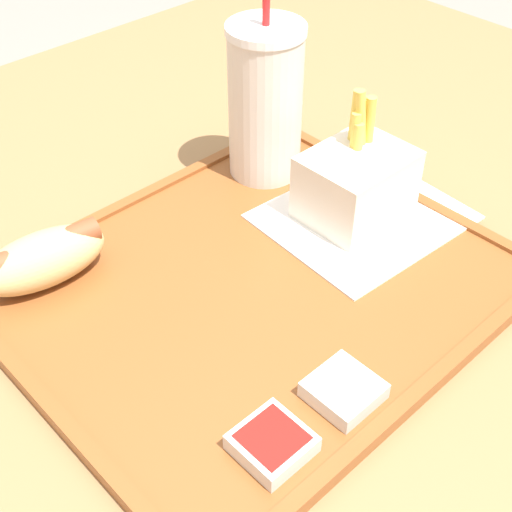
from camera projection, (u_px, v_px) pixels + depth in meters
name	position (u px, v px, depth m)	size (l,w,h in m)	color
food_tray	(256.00, 286.00, 0.62)	(0.41, 0.35, 0.01)	brown
paper_napkin	(363.00, 217.00, 0.69)	(0.19, 0.16, 0.00)	white
soda_cup	(265.00, 102.00, 0.70)	(0.08, 0.08, 0.19)	silver
hot_dog_far	(42.00, 258.00, 0.60)	(0.12, 0.07, 0.05)	#DBB270
fries_carton	(355.00, 182.00, 0.67)	(0.10, 0.08, 0.12)	silver
sauce_cup_mayo	(344.00, 390.00, 0.52)	(0.05, 0.05, 0.02)	silver
sauce_cup_ketchup	(272.00, 443.00, 0.49)	(0.05, 0.05, 0.02)	silver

